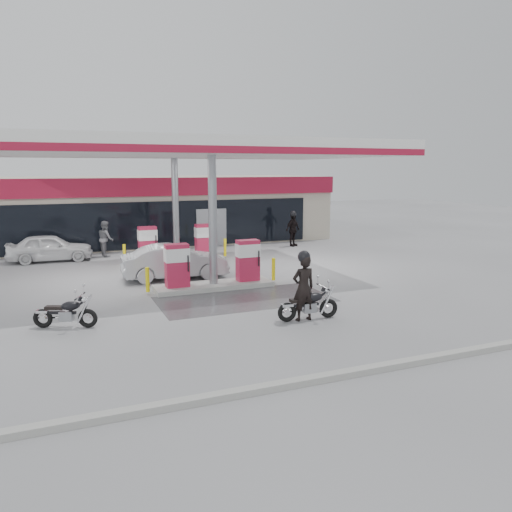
{
  "coord_description": "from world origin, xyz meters",
  "views": [
    {
      "loc": [
        -5.54,
        -15.78,
        4.51
      ],
      "look_at": [
        1.59,
        1.61,
        1.2
      ],
      "focal_mm": 35.0,
      "sensor_mm": 36.0,
      "label": 1
    }
  ],
  "objects_px": {
    "pump_island_far": "(177,247)",
    "attendant": "(106,239)",
    "biker_main": "(304,288)",
    "hatchback_silver": "(175,262)",
    "main_motorcycle": "(309,305)",
    "parked_car_left": "(74,238)",
    "biker_walking": "(293,230)",
    "pump_island_near": "(213,270)",
    "sedan_white": "(50,248)",
    "parked_motorcycle": "(66,314)"
  },
  "relations": [
    {
      "from": "biker_main",
      "to": "parked_motorcycle",
      "type": "bearing_deg",
      "value": -18.58
    },
    {
      "from": "main_motorcycle",
      "to": "parked_car_left",
      "type": "bearing_deg",
      "value": 113.38
    },
    {
      "from": "hatchback_silver",
      "to": "parked_car_left",
      "type": "bearing_deg",
      "value": 22.85
    },
    {
      "from": "parked_motorcycle",
      "to": "hatchback_silver",
      "type": "relative_size",
      "value": 0.41
    },
    {
      "from": "main_motorcycle",
      "to": "parked_car_left",
      "type": "distance_m",
      "value": 17.97
    },
    {
      "from": "main_motorcycle",
      "to": "biker_main",
      "type": "distance_m",
      "value": 0.59
    },
    {
      "from": "biker_main",
      "to": "biker_walking",
      "type": "height_order",
      "value": "biker_main"
    },
    {
      "from": "pump_island_near",
      "to": "attendant",
      "type": "distance_m",
      "value": 9.32
    },
    {
      "from": "pump_island_near",
      "to": "biker_walking",
      "type": "distance_m",
      "value": 11.07
    },
    {
      "from": "attendant",
      "to": "hatchback_silver",
      "type": "bearing_deg",
      "value": -169.94
    },
    {
      "from": "parked_motorcycle",
      "to": "attendant",
      "type": "distance_m",
      "value": 12.04
    },
    {
      "from": "pump_island_far",
      "to": "main_motorcycle",
      "type": "xyz_separation_m",
      "value": [
        1.44,
        -10.96,
        -0.27
      ]
    },
    {
      "from": "pump_island_far",
      "to": "biker_walking",
      "type": "distance_m",
      "value": 7.76
    },
    {
      "from": "biker_walking",
      "to": "parked_car_left",
      "type": "bearing_deg",
      "value": 136.93
    },
    {
      "from": "attendant",
      "to": "biker_walking",
      "type": "relative_size",
      "value": 0.96
    },
    {
      "from": "sedan_white",
      "to": "hatchback_silver",
      "type": "distance_m",
      "value": 7.81
    },
    {
      "from": "sedan_white",
      "to": "biker_main",
      "type": "bearing_deg",
      "value": -150.43
    },
    {
      "from": "hatchback_silver",
      "to": "attendant",
      "type": "bearing_deg",
      "value": 20.57
    },
    {
      "from": "pump_island_near",
      "to": "sedan_white",
      "type": "height_order",
      "value": "pump_island_near"
    },
    {
      "from": "main_motorcycle",
      "to": "sedan_white",
      "type": "bearing_deg",
      "value": 122.4
    },
    {
      "from": "pump_island_far",
      "to": "parked_motorcycle",
      "type": "xyz_separation_m",
      "value": [
        -5.35,
        -9.01,
        -0.29
      ]
    },
    {
      "from": "pump_island_far",
      "to": "biker_main",
      "type": "bearing_deg",
      "value": -83.48
    },
    {
      "from": "main_motorcycle",
      "to": "attendant",
      "type": "distance_m",
      "value": 14.48
    },
    {
      "from": "pump_island_far",
      "to": "attendant",
      "type": "relative_size",
      "value": 2.78
    },
    {
      "from": "pump_island_near",
      "to": "biker_main",
      "type": "relative_size",
      "value": 2.58
    },
    {
      "from": "main_motorcycle",
      "to": "parked_motorcycle",
      "type": "bearing_deg",
      "value": 168.1
    },
    {
      "from": "pump_island_near",
      "to": "sedan_white",
      "type": "relative_size",
      "value": 1.29
    },
    {
      "from": "biker_main",
      "to": "attendant",
      "type": "xyz_separation_m",
      "value": [
        -4.31,
        13.75,
        -0.07
      ]
    },
    {
      "from": "pump_island_far",
      "to": "hatchback_silver",
      "type": "bearing_deg",
      "value": -104.32
    },
    {
      "from": "attendant",
      "to": "biker_walking",
      "type": "xyz_separation_m",
      "value": [
        10.49,
        -0.6,
        0.04
      ]
    },
    {
      "from": "sedan_white",
      "to": "biker_walking",
      "type": "xyz_separation_m",
      "value": [
        13.18,
        -0.18,
        0.29
      ]
    },
    {
      "from": "sedan_white",
      "to": "hatchback_silver",
      "type": "xyz_separation_m",
      "value": [
        4.78,
        -6.18,
        0.03
      ]
    },
    {
      "from": "main_motorcycle",
      "to": "biker_main",
      "type": "xyz_separation_m",
      "value": [
        -0.19,
        0.01,
        0.55
      ]
    },
    {
      "from": "parked_motorcycle",
      "to": "sedan_white",
      "type": "bearing_deg",
      "value": 113.8
    },
    {
      "from": "attendant",
      "to": "biker_main",
      "type": "bearing_deg",
      "value": -170.08
    },
    {
      "from": "parked_motorcycle",
      "to": "parked_car_left",
      "type": "xyz_separation_m",
      "value": [
        0.85,
        15.01,
        0.18
      ]
    },
    {
      "from": "biker_main",
      "to": "sedan_white",
      "type": "bearing_deg",
      "value": -64.55
    },
    {
      "from": "parked_motorcycle",
      "to": "sedan_white",
      "type": "height_order",
      "value": "sedan_white"
    },
    {
      "from": "pump_island_far",
      "to": "biker_walking",
      "type": "height_order",
      "value": "biker_walking"
    },
    {
      "from": "sedan_white",
      "to": "main_motorcycle",
      "type": "bearing_deg",
      "value": -149.8
    },
    {
      "from": "main_motorcycle",
      "to": "hatchback_silver",
      "type": "xyz_separation_m",
      "value": [
        -2.41,
        7.16,
        0.27
      ]
    },
    {
      "from": "biker_walking",
      "to": "pump_island_near",
      "type": "bearing_deg",
      "value": -157.61
    },
    {
      "from": "parked_motorcycle",
      "to": "parked_car_left",
      "type": "height_order",
      "value": "parked_car_left"
    },
    {
      "from": "attendant",
      "to": "hatchback_silver",
      "type": "distance_m",
      "value": 6.92
    },
    {
      "from": "pump_island_far",
      "to": "main_motorcycle",
      "type": "bearing_deg",
      "value": -82.49
    },
    {
      "from": "main_motorcycle",
      "to": "biker_walking",
      "type": "xyz_separation_m",
      "value": [
        5.99,
        13.16,
        0.53
      ]
    },
    {
      "from": "biker_main",
      "to": "attendant",
      "type": "relative_size",
      "value": 1.08
    },
    {
      "from": "parked_motorcycle",
      "to": "attendant",
      "type": "bearing_deg",
      "value": 100.8
    },
    {
      "from": "hatchback_silver",
      "to": "parked_car_left",
      "type": "xyz_separation_m",
      "value": [
        -3.53,
        9.8,
        -0.11
      ]
    },
    {
      "from": "biker_main",
      "to": "hatchback_silver",
      "type": "relative_size",
      "value": 0.46
    }
  ]
}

